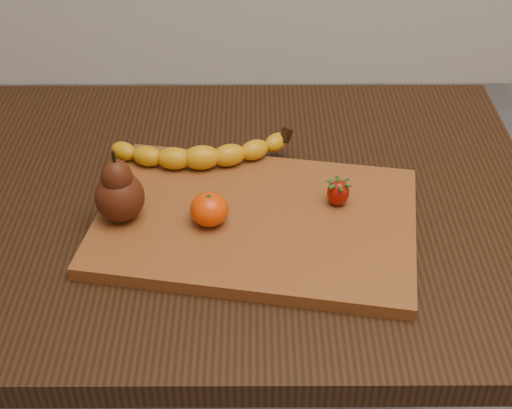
{
  "coord_description": "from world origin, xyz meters",
  "views": [
    {
      "loc": [
        0.06,
        -0.86,
        1.42
      ],
      "look_at": [
        0.06,
        -0.07,
        0.8
      ],
      "focal_mm": 50.0,
      "sensor_mm": 36.0,
      "label": 1
    }
  ],
  "objects_px": {
    "table": "(215,246)",
    "cutting_board": "(256,221)",
    "pear": "(118,185)",
    "mandarin": "(209,209)"
  },
  "relations": [
    {
      "from": "pear",
      "to": "mandarin",
      "type": "xyz_separation_m",
      "value": [
        0.13,
        -0.01,
        -0.03
      ]
    },
    {
      "from": "table",
      "to": "cutting_board",
      "type": "xyz_separation_m",
      "value": [
        0.06,
        -0.07,
        0.11
      ]
    },
    {
      "from": "cutting_board",
      "to": "mandarin",
      "type": "bearing_deg",
      "value": -157.75
    },
    {
      "from": "cutting_board",
      "to": "pear",
      "type": "height_order",
      "value": "pear"
    },
    {
      "from": "mandarin",
      "to": "table",
      "type": "bearing_deg",
      "value": 89.86
    },
    {
      "from": "table",
      "to": "pear",
      "type": "height_order",
      "value": "pear"
    },
    {
      "from": "cutting_board",
      "to": "pear",
      "type": "relative_size",
      "value": 4.13
    },
    {
      "from": "table",
      "to": "pear",
      "type": "bearing_deg",
      "value": -151.21
    },
    {
      "from": "table",
      "to": "cutting_board",
      "type": "distance_m",
      "value": 0.14
    },
    {
      "from": "pear",
      "to": "mandarin",
      "type": "relative_size",
      "value": 2.01
    }
  ]
}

